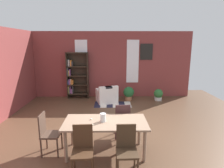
{
  "coord_description": "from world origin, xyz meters",
  "views": [
    {
      "loc": [
        0.09,
        -4.73,
        2.47
      ],
      "look_at": [
        0.19,
        1.46,
        1.13
      ],
      "focal_mm": 30.38,
      "sensor_mm": 36.0,
      "label": 1
    }
  ],
  "objects_px": {
    "vase_on_table": "(103,117)",
    "dining_chair_head_left": "(48,132)",
    "dining_table": "(105,125)",
    "dining_chair_near_left": "(83,148)",
    "armchair_white": "(107,96)",
    "bookshelf_tall": "(76,76)",
    "potted_plant_corner": "(129,93)",
    "dining_chair_far_right": "(122,120)",
    "dining_chair_near_right": "(127,148)",
    "potted_plant_by_shelf": "(158,94)"
  },
  "relations": [
    {
      "from": "dining_chair_head_left",
      "to": "dining_chair_near_left",
      "type": "bearing_deg",
      "value": -37.91
    },
    {
      "from": "dining_chair_head_left",
      "to": "potted_plant_by_shelf",
      "type": "bearing_deg",
      "value": 48.88
    },
    {
      "from": "dining_chair_near_left",
      "to": "dining_chair_head_left",
      "type": "xyz_separation_m",
      "value": [
        -0.88,
        0.68,
        0.0
      ]
    },
    {
      "from": "armchair_white",
      "to": "potted_plant_corner",
      "type": "xyz_separation_m",
      "value": [
        0.95,
        0.26,
        0.06
      ]
    },
    {
      "from": "dining_table",
      "to": "vase_on_table",
      "type": "xyz_separation_m",
      "value": [
        -0.05,
        -0.0,
        0.18
      ]
    },
    {
      "from": "vase_on_table",
      "to": "dining_chair_near_right",
      "type": "xyz_separation_m",
      "value": [
        0.47,
        -0.68,
        -0.34
      ]
    },
    {
      "from": "vase_on_table",
      "to": "potted_plant_corner",
      "type": "bearing_deg",
      "value": 76.29
    },
    {
      "from": "dining_chair_near_left",
      "to": "armchair_white",
      "type": "height_order",
      "value": "dining_chair_near_left"
    },
    {
      "from": "dining_chair_far_right",
      "to": "dining_table",
      "type": "bearing_deg",
      "value": -121.74
    },
    {
      "from": "dining_chair_near_left",
      "to": "potted_plant_by_shelf",
      "type": "distance_m",
      "value": 5.45
    },
    {
      "from": "vase_on_table",
      "to": "dining_chair_near_left",
      "type": "distance_m",
      "value": 0.85
    },
    {
      "from": "bookshelf_tall",
      "to": "dining_chair_head_left",
      "type": "bearing_deg",
      "value": -88.59
    },
    {
      "from": "vase_on_table",
      "to": "dining_chair_near_left",
      "type": "bearing_deg",
      "value": -118.21
    },
    {
      "from": "dining_chair_near_left",
      "to": "dining_chair_far_right",
      "type": "bearing_deg",
      "value": 58.31
    },
    {
      "from": "vase_on_table",
      "to": "potted_plant_by_shelf",
      "type": "height_order",
      "value": "vase_on_table"
    },
    {
      "from": "dining_table",
      "to": "dining_chair_far_right",
      "type": "xyz_separation_m",
      "value": [
        0.42,
        0.68,
        -0.16
      ]
    },
    {
      "from": "vase_on_table",
      "to": "dining_chair_head_left",
      "type": "bearing_deg",
      "value": 179.94
    },
    {
      "from": "dining_table",
      "to": "armchair_white",
      "type": "distance_m",
      "value": 3.82
    },
    {
      "from": "dining_table",
      "to": "dining_chair_near_left",
      "type": "bearing_deg",
      "value": -121.63
    },
    {
      "from": "dining_chair_near_right",
      "to": "dining_chair_far_right",
      "type": "bearing_deg",
      "value": 89.68
    },
    {
      "from": "potted_plant_corner",
      "to": "dining_chair_near_left",
      "type": "bearing_deg",
      "value": -105.97
    },
    {
      "from": "dining_chair_far_right",
      "to": "armchair_white",
      "type": "height_order",
      "value": "dining_chair_far_right"
    },
    {
      "from": "dining_chair_near_right",
      "to": "potted_plant_corner",
      "type": "distance_m",
      "value": 4.77
    },
    {
      "from": "dining_chair_near_left",
      "to": "dining_chair_far_right",
      "type": "xyz_separation_m",
      "value": [
        0.84,
        1.37,
        0.0
      ]
    },
    {
      "from": "dining_chair_near_left",
      "to": "dining_table",
      "type": "bearing_deg",
      "value": 58.37
    },
    {
      "from": "dining_table",
      "to": "potted_plant_by_shelf",
      "type": "xyz_separation_m",
      "value": [
        2.24,
        4.06,
        -0.42
      ]
    },
    {
      "from": "dining_chair_far_right",
      "to": "armchair_white",
      "type": "bearing_deg",
      "value": 97.98
    },
    {
      "from": "dining_chair_far_right",
      "to": "potted_plant_by_shelf",
      "type": "xyz_separation_m",
      "value": [
        1.82,
        3.38,
        -0.25
      ]
    },
    {
      "from": "dining_table",
      "to": "dining_chair_near_left",
      "type": "xyz_separation_m",
      "value": [
        -0.42,
        -0.68,
        -0.16
      ]
    },
    {
      "from": "dining_chair_head_left",
      "to": "potted_plant_by_shelf",
      "type": "relative_size",
      "value": 1.9
    },
    {
      "from": "bookshelf_tall",
      "to": "armchair_white",
      "type": "distance_m",
      "value": 1.73
    },
    {
      "from": "dining_table",
      "to": "vase_on_table",
      "type": "relative_size",
      "value": 9.78
    },
    {
      "from": "dining_chair_near_left",
      "to": "dining_chair_head_left",
      "type": "distance_m",
      "value": 1.11
    },
    {
      "from": "dining_table",
      "to": "dining_chair_far_right",
      "type": "height_order",
      "value": "dining_chair_far_right"
    },
    {
      "from": "bookshelf_tall",
      "to": "potted_plant_by_shelf",
      "type": "distance_m",
      "value": 3.76
    },
    {
      "from": "vase_on_table",
      "to": "dining_chair_head_left",
      "type": "height_order",
      "value": "same"
    },
    {
      "from": "dining_table",
      "to": "potted_plant_by_shelf",
      "type": "height_order",
      "value": "dining_table"
    },
    {
      "from": "vase_on_table",
      "to": "dining_chair_far_right",
      "type": "bearing_deg",
      "value": 55.08
    },
    {
      "from": "dining_chair_near_right",
      "to": "bookshelf_tall",
      "type": "height_order",
      "value": "bookshelf_tall"
    },
    {
      "from": "dining_chair_head_left",
      "to": "armchair_white",
      "type": "xyz_separation_m",
      "value": [
        1.29,
        3.8,
        -0.23
      ]
    },
    {
      "from": "dining_chair_near_left",
      "to": "armchair_white",
      "type": "distance_m",
      "value": 4.51
    },
    {
      "from": "dining_chair_near_right",
      "to": "dining_table",
      "type": "bearing_deg",
      "value": 121.29
    },
    {
      "from": "vase_on_table",
      "to": "potted_plant_corner",
      "type": "height_order",
      "value": "vase_on_table"
    },
    {
      "from": "potted_plant_by_shelf",
      "to": "dining_table",
      "type": "bearing_deg",
      "value": -118.92
    },
    {
      "from": "dining_chair_near_right",
      "to": "dining_chair_head_left",
      "type": "relative_size",
      "value": 1.0
    },
    {
      "from": "vase_on_table",
      "to": "dining_chair_near_left",
      "type": "height_order",
      "value": "same"
    },
    {
      "from": "dining_chair_near_right",
      "to": "armchair_white",
      "type": "height_order",
      "value": "dining_chair_near_right"
    },
    {
      "from": "bookshelf_tall",
      "to": "potted_plant_corner",
      "type": "relative_size",
      "value": 3.42
    },
    {
      "from": "vase_on_table",
      "to": "armchair_white",
      "type": "relative_size",
      "value": 0.19
    },
    {
      "from": "dining_chair_far_right",
      "to": "bookshelf_tall",
      "type": "relative_size",
      "value": 0.46
    }
  ]
}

